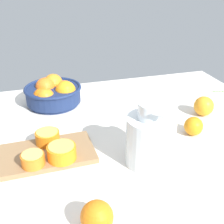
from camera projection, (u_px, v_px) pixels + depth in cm
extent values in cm
cube|color=silver|center=(120.00, 138.00, 102.73)|extent=(130.59, 104.05, 3.00)
cylinder|color=navy|center=(54.00, 102.00, 124.20)|extent=(20.99, 20.99, 1.20)
cylinder|color=navy|center=(53.00, 95.00, 122.51)|extent=(22.81, 22.81, 6.19)
torus|color=navy|center=(53.00, 88.00, 121.09)|extent=(24.01, 24.01, 1.20)
sphere|color=orange|center=(65.00, 89.00, 125.11)|extent=(8.01, 8.01, 8.01)
sphere|color=orange|center=(56.00, 86.00, 125.88)|extent=(7.17, 7.17, 7.17)
sphere|color=orange|center=(53.00, 83.00, 125.80)|extent=(8.34, 8.34, 8.34)
sphere|color=orange|center=(45.00, 87.00, 122.55)|extent=(8.42, 8.42, 8.42)
sphere|color=orange|center=(42.00, 97.00, 117.28)|extent=(7.62, 7.62, 7.62)
sphere|color=orange|center=(45.00, 98.00, 116.23)|extent=(7.60, 7.60, 7.60)
sphere|color=orange|center=(66.00, 91.00, 119.81)|extent=(8.47, 8.47, 8.47)
cylinder|color=white|center=(150.00, 141.00, 84.66)|extent=(14.45, 14.45, 15.08)
cylinder|color=white|center=(152.00, 111.00, 80.10)|extent=(8.25, 8.25, 4.80)
cone|color=white|center=(157.00, 114.00, 74.79)|extent=(3.53, 3.38, 2.80)
torus|color=white|center=(146.00, 123.00, 91.09)|extent=(2.84, 7.91, 7.83)
cylinder|color=#F69B3B|center=(149.00, 151.00, 86.39)|extent=(13.30, 13.30, 7.51)
cube|color=olive|center=(47.00, 154.00, 90.25)|extent=(29.57, 17.85, 1.70)
cylinder|color=orange|center=(33.00, 160.00, 83.18)|extent=(6.83, 6.83, 3.53)
cylinder|color=#FCBF5D|center=(32.00, 154.00, 82.30)|extent=(6.01, 6.01, 0.30)
cylinder|color=orange|center=(48.00, 137.00, 93.38)|extent=(7.79, 7.79, 4.01)
cylinder|color=#FAB652|center=(47.00, 132.00, 92.39)|extent=(6.86, 6.86, 0.30)
cylinder|color=orange|center=(62.00, 152.00, 85.74)|extent=(8.69, 8.69, 4.30)
cylinder|color=#F6B654|center=(61.00, 146.00, 84.68)|extent=(7.65, 7.65, 0.30)
sphere|color=orange|center=(204.00, 106.00, 113.60)|extent=(7.76, 7.76, 7.76)
sphere|color=orange|center=(97.00, 217.00, 64.03)|extent=(7.51, 7.51, 7.51)
sphere|color=orange|center=(194.00, 126.00, 100.69)|extent=(6.61, 6.61, 6.61)
cylinder|color=#487D30|center=(220.00, 91.00, 136.29)|extent=(8.28, 2.39, 0.30)
sphere|color=#487D30|center=(214.00, 91.00, 136.14)|extent=(0.79, 0.79, 0.79)
sphere|color=#487D30|center=(217.00, 91.00, 136.19)|extent=(0.69, 0.69, 0.69)
sphere|color=#487D30|center=(220.00, 91.00, 136.23)|extent=(0.64, 0.64, 0.64)
sphere|color=#487D30|center=(223.00, 91.00, 136.27)|extent=(0.73, 0.73, 0.73)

